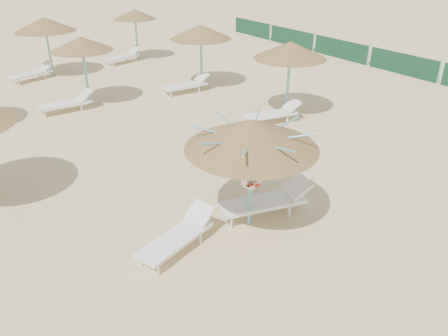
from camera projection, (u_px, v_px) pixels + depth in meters
ground at (248, 225)px, 10.06m from camera, size 120.00×120.00×0.00m
main_palapa at (252, 134)px, 9.09m from camera, size 2.87×2.87×2.57m
lounger_main_a at (179, 235)px, 9.14m from camera, size 2.02×1.17×0.71m
lounger_main_b at (268, 200)px, 10.29m from camera, size 2.31×1.21×0.81m
palapa_field at (80, 45)px, 16.51m from camera, size 14.61×14.20×2.71m
windbreak_fence at (341, 49)px, 24.13m from camera, size 0.08×19.84×1.10m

